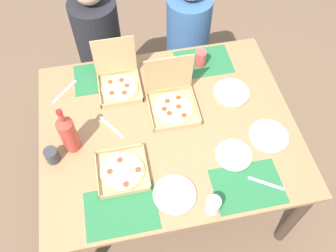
# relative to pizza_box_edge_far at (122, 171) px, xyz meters

# --- Properties ---
(ground_plane) EXTENTS (6.00, 6.00, 0.00)m
(ground_plane) POSITION_rel_pizza_box_edge_far_xyz_m (0.29, 0.24, -0.77)
(ground_plane) COLOR brown
(dining_table) EXTENTS (1.46, 1.20, 0.76)m
(dining_table) POSITION_rel_pizza_box_edge_far_xyz_m (0.29, 0.24, -0.11)
(dining_table) COLOR #3F3328
(dining_table) RESTS_ON ground_plane
(placemat_near_left) EXTENTS (0.36, 0.26, 0.00)m
(placemat_near_left) POSITION_rel_pizza_box_edge_far_xyz_m (-0.03, -0.21, -0.01)
(placemat_near_left) COLOR #236638
(placemat_near_left) RESTS_ON dining_table
(placemat_near_right) EXTENTS (0.36, 0.26, 0.00)m
(placemat_near_right) POSITION_rel_pizza_box_edge_far_xyz_m (0.62, -0.21, -0.01)
(placemat_near_right) COLOR #236638
(placemat_near_right) RESTS_ON dining_table
(placemat_far_left) EXTENTS (0.36, 0.26, 0.00)m
(placemat_far_left) POSITION_rel_pizza_box_edge_far_xyz_m (-0.03, 0.69, -0.01)
(placemat_far_left) COLOR #236638
(placemat_far_left) RESTS_ON dining_table
(placemat_far_right) EXTENTS (0.36, 0.26, 0.00)m
(placemat_far_right) POSITION_rel_pizza_box_edge_far_xyz_m (0.62, 0.69, -0.01)
(placemat_far_right) COLOR #236638
(placemat_far_right) RESTS_ON dining_table
(pizza_box_edge_far) EXTENTS (0.27, 0.27, 0.04)m
(pizza_box_edge_far) POSITION_rel_pizza_box_edge_far_xyz_m (0.00, 0.00, 0.00)
(pizza_box_edge_far) COLOR tan
(pizza_box_edge_far) RESTS_ON dining_table
(pizza_box_corner_left) EXTENTS (0.28, 0.29, 0.32)m
(pizza_box_corner_left) POSITION_rel_pizza_box_edge_far_xyz_m (0.35, 0.38, 0.04)
(pizza_box_corner_left) COLOR tan
(pizza_box_corner_left) RESTS_ON dining_table
(pizza_box_corner_right) EXTENTS (0.26, 0.27, 0.29)m
(pizza_box_corner_right) POSITION_rel_pizza_box_edge_far_xyz_m (0.06, 0.60, 0.03)
(pizza_box_corner_right) COLOR tan
(pizza_box_corner_right) RESTS_ON dining_table
(plate_far_left) EXTENTS (0.22, 0.22, 0.03)m
(plate_far_left) POSITION_rel_pizza_box_edge_far_xyz_m (0.83, 0.06, -0.00)
(plate_far_left) COLOR white
(plate_far_left) RESTS_ON dining_table
(plate_middle) EXTENTS (0.20, 0.20, 0.03)m
(plate_middle) POSITION_rel_pizza_box_edge_far_xyz_m (0.60, -0.02, -0.00)
(plate_middle) COLOR white
(plate_middle) RESTS_ON dining_table
(plate_near_left) EXTENTS (0.22, 0.22, 0.02)m
(plate_near_left) POSITION_rel_pizza_box_edge_far_xyz_m (0.24, -0.18, -0.00)
(plate_near_left) COLOR white
(plate_near_left) RESTS_ON dining_table
(plate_near_right) EXTENTS (0.22, 0.22, 0.03)m
(plate_near_right) POSITION_rel_pizza_box_edge_far_xyz_m (0.72, 0.40, -0.00)
(plate_near_right) COLOR white
(plate_near_right) RESTS_ON dining_table
(soda_bottle) EXTENTS (0.09, 0.09, 0.32)m
(soda_bottle) POSITION_rel_pizza_box_edge_far_xyz_m (-0.25, 0.21, 0.12)
(soda_bottle) COLOR #B2382D
(soda_bottle) RESTS_ON dining_table
(cup_red) EXTENTS (0.07, 0.07, 0.11)m
(cup_red) POSITION_rel_pizza_box_edge_far_xyz_m (0.59, 0.67, 0.04)
(cup_red) COLOR #BF4742
(cup_red) RESTS_ON dining_table
(cup_spare) EXTENTS (0.07, 0.07, 0.10)m
(cup_spare) POSITION_rel_pizza_box_edge_far_xyz_m (0.46, 0.61, 0.04)
(cup_spare) COLOR teal
(cup_spare) RESTS_ON dining_table
(cup_clear_left) EXTENTS (0.07, 0.07, 0.10)m
(cup_clear_left) POSITION_rel_pizza_box_edge_far_xyz_m (0.41, -0.29, 0.04)
(cup_clear_left) COLOR silver
(cup_clear_left) RESTS_ON dining_table
(cup_clear_right) EXTENTS (0.07, 0.07, 0.09)m
(cup_clear_right) POSITION_rel_pizza_box_edge_far_xyz_m (-0.35, 0.15, 0.03)
(cup_clear_right) COLOR #333338
(cup_clear_right) RESTS_ON dining_table
(fork_by_near_left) EXTENTS (0.17, 0.12, 0.00)m
(fork_by_near_left) POSITION_rel_pizza_box_edge_far_xyz_m (0.72, -0.21, -0.01)
(fork_by_near_left) COLOR #B7B7BC
(fork_by_near_left) RESTS_ON dining_table
(knife_by_far_right) EXTENTS (0.16, 0.16, 0.00)m
(knife_by_far_right) POSITION_rel_pizza_box_edge_far_xyz_m (-0.28, 0.62, -0.01)
(knife_by_far_right) COLOR #B7B7BC
(knife_by_far_right) RESTS_ON dining_table
(knife_by_near_right) EXTENTS (0.13, 0.18, 0.00)m
(knife_by_near_right) POSITION_rel_pizza_box_edge_far_xyz_m (-0.03, 0.30, -0.01)
(knife_by_near_right) COLOR #B7B7BC
(knife_by_near_right) RESTS_ON dining_table
(diner_left_seat) EXTENTS (0.32, 0.32, 1.20)m
(diner_left_seat) POSITION_rel_pizza_box_edge_far_xyz_m (-0.03, 1.10, -0.23)
(diner_left_seat) COLOR black
(diner_left_seat) RESTS_ON ground_plane
(diner_right_seat) EXTENTS (0.32, 0.32, 1.14)m
(diner_right_seat) POSITION_rel_pizza_box_edge_far_xyz_m (0.62, 1.10, -0.26)
(diner_right_seat) COLOR #33598C
(diner_right_seat) RESTS_ON ground_plane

